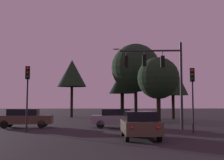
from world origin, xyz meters
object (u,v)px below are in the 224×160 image
tree_right_cluster (173,79)px  tree_lot_edge (136,68)px  traffic_light_corner_left (27,85)px  tree_center_horizon (72,73)px  traffic_light_corner_right (192,87)px  car_crossing_right (25,118)px  tree_left_far (122,82)px  tree_behind_sign (158,78)px  traffic_signal_mast_arm (160,69)px  car_crossing_left (117,118)px  car_nearside_lane (140,124)px

tree_right_cluster → tree_lot_edge: 5.11m
traffic_light_corner_left → tree_center_horizon: 22.26m
traffic_light_corner_right → car_crossing_right: 13.46m
tree_center_horizon → tree_lot_edge: (8.35, -6.29, 0.08)m
tree_left_far → tree_right_cluster: size_ratio=0.93×
traffic_light_corner_left → car_crossing_right: (-1.11, 3.97, -2.40)m
tree_center_horizon → tree_behind_sign: bearing=-51.4°
traffic_signal_mast_arm → tree_lot_edge: 13.89m
traffic_light_corner_left → car_crossing_left: 7.73m
traffic_light_corner_right → car_crossing_left: 7.07m
tree_behind_sign → tree_right_cluster: (3.24, 7.27, 0.52)m
traffic_light_corner_right → tree_right_cluster: (3.01, 17.91, 1.98)m
traffic_signal_mast_arm → tree_center_horizon: bearing=113.1°
car_crossing_left → tree_behind_sign: bearing=52.6°
car_nearside_lane → traffic_light_corner_left: bearing=151.0°
traffic_light_corner_left → tree_center_horizon: bearing=87.4°
tree_behind_sign → traffic_light_corner_left: bearing=-138.8°
car_nearside_lane → tree_center_horizon: 27.32m
traffic_light_corner_left → car_nearside_lane: bearing=-29.0°
tree_center_horizon → car_crossing_left: bearing=-73.7°
tree_left_far → tree_lot_edge: 5.42m
traffic_light_corner_right → tree_left_far: 22.20m
traffic_light_corner_left → tree_center_horizon: (0.99, 22.03, 3.00)m
traffic_light_corner_right → tree_lot_edge: tree_lot_edge is taller
car_crossing_left → tree_behind_sign: tree_behind_sign is taller
tree_right_cluster → tree_lot_edge: bearing=-167.1°
tree_left_far → tree_right_cluster: tree_right_cluster is taller
tree_right_cluster → traffic_light_corner_right: bearing=-99.5°
tree_behind_sign → car_crossing_right: bearing=-155.0°
tree_left_far → tree_right_cluster: 7.31m
tree_left_far → tree_lot_edge: bearing=-75.8°
car_nearside_lane → tree_lot_edge: 20.61m
tree_lot_edge → tree_center_horizon: bearing=143.0°
traffic_light_corner_left → tree_behind_sign: 14.60m
car_crossing_right → tree_center_horizon: 18.97m
traffic_light_corner_left → traffic_light_corner_right: traffic_light_corner_left is taller
traffic_signal_mast_arm → tree_behind_sign: bearing=79.8°
car_crossing_right → tree_lot_edge: (10.45, 11.77, 5.48)m
traffic_light_corner_right → car_crossing_right: (-12.27, 5.04, -2.26)m
car_crossing_right → tree_behind_sign: (12.04, 5.61, 3.73)m
car_crossing_left → tree_center_horizon: tree_center_horizon is taller
traffic_signal_mast_arm → tree_center_horizon: tree_center_horizon is taller
traffic_light_corner_left → tree_left_far: tree_left_far is taller
traffic_light_corner_right → tree_lot_edge: bearing=96.2°
traffic_signal_mast_arm → car_crossing_left: 5.22m
car_nearside_lane → traffic_light_corner_right: bearing=36.8°
car_crossing_left → tree_lot_edge: 13.62m
traffic_light_corner_left → car_nearside_lane: traffic_light_corner_left is taller
tree_behind_sign → tree_left_far: tree_behind_sign is taller
car_nearside_lane → tree_right_cluster: tree_right_cluster is taller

